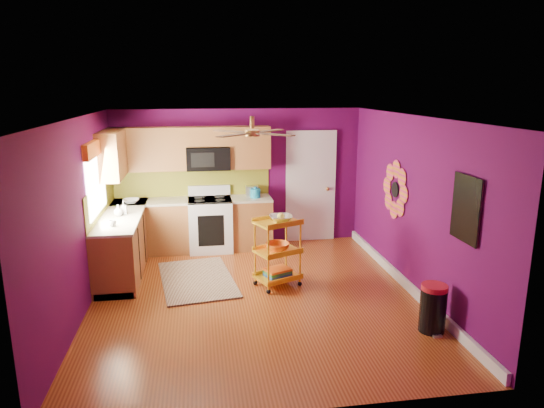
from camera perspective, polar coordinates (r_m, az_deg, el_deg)
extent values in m
plane|color=maroon|center=(6.94, -1.96, -10.91)|extent=(5.00, 5.00, 0.00)
cube|color=#53094A|center=(8.95, -3.93, 3.11)|extent=(4.50, 0.04, 2.50)
cube|color=#53094A|center=(4.17, 2.03, -9.41)|extent=(4.50, 0.04, 2.50)
cube|color=#53094A|center=(6.65, -21.68, -1.54)|extent=(0.04, 5.00, 2.50)
cube|color=#53094A|center=(7.13, 16.22, -0.14)|extent=(0.04, 5.00, 2.50)
cube|color=silver|center=(6.32, -2.15, 10.18)|extent=(4.50, 5.00, 0.04)
cube|color=white|center=(7.47, 15.41, -8.97)|extent=(0.05, 4.90, 0.14)
cube|color=brown|center=(8.09, -17.06, -4.47)|extent=(0.60, 2.30, 0.90)
cube|color=brown|center=(8.81, -9.20, -2.55)|extent=(2.80, 0.60, 0.90)
cube|color=beige|center=(7.96, -17.29, -1.25)|extent=(0.63, 2.30, 0.04)
cube|color=beige|center=(8.69, -9.32, 0.43)|extent=(2.80, 0.63, 0.04)
cube|color=black|center=(8.22, -16.86, -7.12)|extent=(0.54, 2.30, 0.10)
cube|color=black|center=(8.93, -9.10, -5.02)|extent=(2.80, 0.54, 0.10)
cube|color=white|center=(8.78, -7.24, -2.47)|extent=(0.76, 0.66, 0.92)
cube|color=black|center=(8.66, -7.33, 0.48)|extent=(0.76, 0.62, 0.03)
cube|color=white|center=(8.91, -7.41, 1.61)|extent=(0.76, 0.06, 0.18)
cube|color=black|center=(8.47, -7.18, -3.14)|extent=(0.45, 0.02, 0.55)
cube|color=brown|center=(8.71, -14.44, 6.26)|extent=(1.32, 0.33, 0.75)
cube|color=brown|center=(8.71, -2.64, 6.67)|extent=(0.72, 0.33, 0.75)
cube|color=brown|center=(8.65, -7.59, 7.88)|extent=(0.76, 0.33, 0.34)
cube|color=brown|center=(8.30, -18.17, 5.66)|extent=(0.33, 1.30, 0.75)
cube|color=black|center=(8.66, -7.50, 5.36)|extent=(0.76, 0.38, 0.40)
cube|color=olive|center=(8.92, -9.37, 2.57)|extent=(2.80, 0.01, 0.51)
cube|color=olive|center=(7.95, -19.50, 0.60)|extent=(0.01, 2.30, 0.51)
cube|color=white|center=(7.59, -20.04, 2.71)|extent=(0.03, 1.20, 1.00)
cube|color=#DD5D13|center=(7.51, -20.10, 6.24)|extent=(0.08, 1.35, 0.22)
cube|color=white|center=(9.17, 4.54, 1.93)|extent=(0.85, 0.04, 2.05)
cube|color=white|center=(9.16, 4.57, 1.91)|extent=(0.95, 0.02, 2.15)
sphere|color=#BF8C3F|center=(9.20, 6.56, 1.77)|extent=(0.07, 0.07, 0.07)
cylinder|color=black|center=(7.63, 14.27, 1.65)|extent=(0.01, 0.24, 0.24)
cube|color=#177295|center=(5.85, 21.93, -0.52)|extent=(0.03, 0.52, 0.72)
cube|color=black|center=(5.84, 21.80, -0.53)|extent=(0.01, 0.56, 0.76)
cylinder|color=#BF8C3F|center=(6.52, -2.35, 9.58)|extent=(0.06, 0.06, 0.16)
cylinder|color=#BF8C3F|center=(6.53, -2.34, 8.36)|extent=(0.20, 0.20, 0.08)
cube|color=#4C2D19|center=(6.83, -0.33, 8.60)|extent=(0.47, 0.47, 0.01)
cube|color=#4C2D19|center=(6.78, -4.88, 8.51)|extent=(0.47, 0.47, 0.01)
cube|color=#4C2D19|center=(6.24, -4.53, 8.08)|extent=(0.47, 0.47, 0.01)
cube|color=#4C2D19|center=(6.31, 0.40, 8.17)|extent=(0.47, 0.47, 0.01)
cube|color=#331A11|center=(7.59, -8.80, -8.72)|extent=(1.27, 1.84, 0.02)
cylinder|color=yellow|center=(6.84, -0.43, -6.55)|extent=(0.03, 0.03, 0.95)
cylinder|color=yellow|center=(7.13, 3.35, -5.73)|extent=(0.03, 0.03, 0.95)
cylinder|color=yellow|center=(7.15, -2.02, -5.65)|extent=(0.03, 0.03, 0.95)
cylinder|color=yellow|center=(7.42, 1.65, -4.92)|extent=(0.03, 0.03, 0.95)
sphere|color=black|center=(7.03, -0.42, -10.26)|extent=(0.07, 0.07, 0.07)
sphere|color=black|center=(7.30, 3.29, -9.33)|extent=(0.07, 0.07, 0.07)
sphere|color=black|center=(7.33, -1.99, -9.24)|extent=(0.07, 0.07, 0.07)
sphere|color=black|center=(7.59, 1.63, -8.39)|extent=(0.07, 0.07, 0.07)
cube|color=yellow|center=(6.99, 0.67, -2.20)|extent=(0.74, 0.65, 0.03)
cube|color=yellow|center=(7.13, 0.66, -5.57)|extent=(0.74, 0.65, 0.03)
cube|color=yellow|center=(7.27, 0.65, -8.56)|extent=(0.74, 0.65, 0.03)
imported|color=beige|center=(7.01, 1.05, -1.68)|extent=(0.44, 0.44, 0.08)
sphere|color=yellow|center=(7.00, 1.05, -1.48)|extent=(0.11, 0.11, 0.11)
imported|color=#DD5D13|center=(7.10, 0.66, -5.03)|extent=(0.46, 0.46, 0.11)
cube|color=navy|center=(7.25, 0.65, -8.28)|extent=(0.43, 0.39, 0.04)
cube|color=#267233|center=(7.24, 0.65, -7.97)|extent=(0.43, 0.39, 0.04)
cube|color=#DD5D13|center=(7.22, 0.65, -7.70)|extent=(0.43, 0.39, 0.03)
cylinder|color=black|center=(6.26, 18.38, -11.80)|extent=(0.32, 0.32, 0.53)
cylinder|color=red|center=(6.14, 18.59, -9.29)|extent=(0.31, 0.31, 0.06)
cube|color=beige|center=(6.25, 18.86, -14.48)|extent=(0.11, 0.06, 0.03)
cylinder|color=teal|center=(8.69, -1.97, 1.27)|extent=(0.18, 0.18, 0.16)
sphere|color=teal|center=(8.66, -1.97, 1.91)|extent=(0.06, 0.06, 0.06)
cube|color=beige|center=(8.84, -2.38, 1.56)|extent=(0.22, 0.15, 0.18)
imported|color=#EA3F72|center=(7.90, -17.06, -0.44)|extent=(0.09, 0.09, 0.20)
imported|color=white|center=(7.82, -17.64, -0.72)|extent=(0.14, 0.14, 0.17)
imported|color=white|center=(8.64, -16.25, 0.35)|extent=(0.28, 0.28, 0.07)
imported|color=white|center=(7.27, -18.28, -2.18)|extent=(0.11, 0.11, 0.09)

